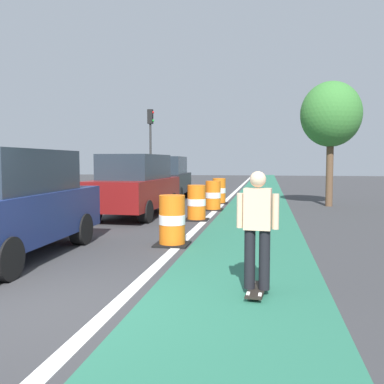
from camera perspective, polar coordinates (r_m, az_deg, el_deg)
ground_plane at (r=5.84m, az=-19.41°, el=-14.24°), size 100.00×100.00×0.00m
bike_lane_strip at (r=16.91m, az=8.81°, el=-2.05°), size 2.50×80.00×0.01m
lane_divider_stripe at (r=17.01m, az=3.75°, el=-1.97°), size 0.20×80.00×0.01m
skateboarder_on_lane at (r=5.81m, az=8.81°, el=-4.89°), size 0.57×0.82×1.69m
parked_suv_nearest at (r=8.63m, az=-23.57°, el=-1.40°), size 2.01×4.65×2.04m
parked_suv_second at (r=14.08m, az=-7.61°, el=0.94°), size 2.05×4.67×2.04m
parked_suv_third at (r=20.02m, az=-3.51°, el=1.92°), size 2.12×4.70×2.04m
traffic_barrel_front at (r=9.17m, az=-2.70°, el=-3.91°), size 0.73×0.73×1.09m
traffic_barrel_mid at (r=13.02m, az=0.61°, el=-1.51°), size 0.73×0.73×1.09m
traffic_barrel_back at (r=15.72m, az=2.86°, el=-0.54°), size 0.73×0.73×1.09m
traffic_barrel_far at (r=18.21m, az=3.67°, el=0.10°), size 0.73×0.73×1.09m
traffic_light_corner at (r=27.27m, az=-5.61°, el=7.68°), size 0.41×0.32×5.10m
pedestrian_crossing at (r=23.73m, az=-8.31°, el=1.82°), size 0.34×0.20×1.61m
pedestrian_waiting at (r=22.16m, az=-9.82°, el=1.64°), size 0.34×0.20×1.61m
street_tree_sidewalk at (r=18.04m, az=18.22°, el=9.84°), size 2.40×2.40×5.00m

